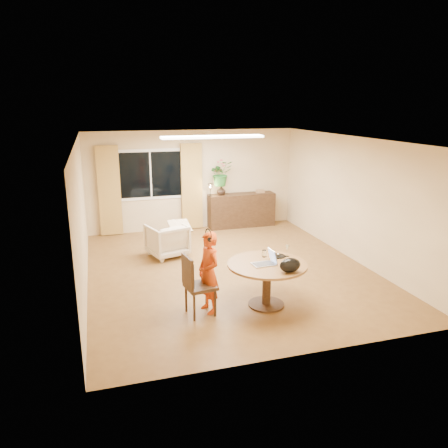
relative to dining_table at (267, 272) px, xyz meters
name	(u,v)px	position (x,y,z in m)	size (l,w,h in m)	color
floor	(229,270)	(-0.12, 1.72, -0.58)	(6.50, 6.50, 0.00)	brown
ceiling	(229,140)	(-0.12, 1.72, 2.02)	(6.50, 6.50, 0.00)	white
wall_back	(193,180)	(-0.12, 4.97, 0.72)	(5.50, 5.50, 0.00)	tan
wall_left	(81,217)	(-2.87, 1.72, 0.72)	(6.50, 6.50, 0.00)	tan
wall_right	(353,199)	(2.63, 1.72, 0.72)	(6.50, 6.50, 0.00)	tan
window	(151,175)	(-1.22, 4.95, 0.92)	(1.70, 0.03, 1.30)	white
curtain_left	(109,191)	(-2.27, 4.88, 0.56)	(0.55, 0.08, 2.25)	olive
curtain_right	(192,187)	(-0.17, 4.88, 0.56)	(0.55, 0.08, 2.25)	olive
ceiling_panel	(213,137)	(-0.12, 2.92, 1.98)	(2.20, 0.35, 0.05)	white
dining_table	(267,272)	(0.00, 0.00, 0.00)	(1.30, 1.30, 0.74)	brown
dining_chair	(200,285)	(-1.12, 0.01, -0.08)	(0.48, 0.44, 1.00)	black
child	(209,273)	(-0.96, 0.07, 0.08)	(0.32, 0.48, 1.33)	red
laptop	(263,257)	(-0.08, -0.04, 0.28)	(0.37, 0.25, 0.25)	#B7B7BC
tumbler	(264,253)	(0.07, 0.31, 0.22)	(0.08, 0.08, 0.12)	white
wine_glass	(287,251)	(0.45, 0.21, 0.26)	(0.07, 0.07, 0.21)	white
pot_lid	(278,256)	(0.30, 0.25, 0.18)	(0.24, 0.24, 0.04)	white
handbag	(290,265)	(0.19, -0.45, 0.27)	(0.34, 0.20, 0.23)	black
armchair	(167,240)	(-1.17, 2.92, -0.22)	(0.77, 0.79, 0.72)	beige
throw	(180,223)	(-0.88, 2.91, 0.15)	(0.45, 0.55, 0.03)	beige
sideboard	(241,210)	(1.16, 4.73, -0.13)	(1.81, 0.44, 0.91)	black
vase	(221,190)	(0.59, 4.73, 0.45)	(0.24, 0.24, 0.25)	black
bouquet	(221,173)	(0.58, 4.73, 0.90)	(0.59, 0.51, 0.66)	#2A6D29
book_stack	(260,191)	(1.70, 4.73, 0.37)	(0.22, 0.16, 0.09)	#8B6046
desk_lamp	(210,190)	(0.28, 4.68, 0.49)	(0.14, 0.14, 0.35)	black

